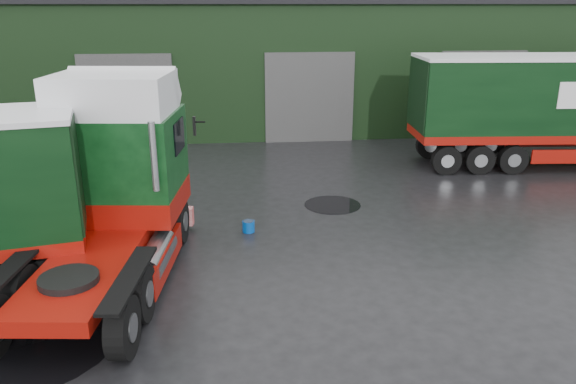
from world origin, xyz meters
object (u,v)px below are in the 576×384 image
object	(u,v)px
warehouse	(294,59)
tree_back_b	(388,36)
hero_tractor	(94,191)
wash_bucket	(248,226)
tree_back_a	(163,23)

from	to	relation	value
warehouse	tree_back_b	xyz separation A→B (m)	(8.00, 10.00, 0.59)
hero_tractor	wash_bucket	size ratio (longest dim) A/B	21.69
tree_back_a	tree_back_b	xyz separation A→B (m)	(16.00, 0.00, -1.00)
tree_back_b	wash_bucket	bearing A→B (deg)	-112.82
warehouse	tree_back_b	distance (m)	12.82
hero_tractor	tree_back_b	xyz separation A→B (m)	(14.50, 29.45, 1.47)
warehouse	tree_back_a	xyz separation A→B (m)	(-8.00, 10.00, 1.59)
warehouse	wash_bucket	size ratio (longest dim) A/B	95.74
wash_bucket	tree_back_a	size ratio (longest dim) A/B	0.04
warehouse	hero_tractor	world-z (taller)	warehouse
warehouse	hero_tractor	size ratio (longest dim) A/B	4.41
wash_bucket	tree_back_b	distance (m)	29.04
hero_tractor	warehouse	bearing A→B (deg)	78.00
warehouse	tree_back_a	world-z (taller)	tree_back_a
hero_tractor	tree_back_b	bearing A→B (deg)	70.26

